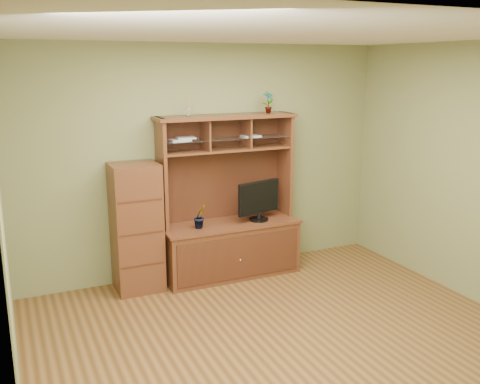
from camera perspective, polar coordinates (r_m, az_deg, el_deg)
room at (r=4.56m, az=5.50°, el=-0.66°), size 4.54×4.04×2.74m
media_hutch at (r=6.35m, az=-1.16°, el=-4.31°), size 1.66×0.61×1.90m
monitor at (r=6.32m, az=2.03°, el=-0.85°), size 0.59×0.23×0.47m
orchid_plant at (r=6.06m, az=-4.30°, el=-2.61°), size 0.18×0.16×0.27m
top_plant at (r=6.36m, az=3.02°, el=9.55°), size 0.15×0.11×0.26m
reed_diffuser at (r=5.98m, az=-5.52°, el=9.13°), size 0.06×0.06×0.30m
magazines at (r=6.08m, az=-3.69°, el=5.77°), size 1.09×0.18×0.04m
side_cabinet at (r=5.99m, az=-10.98°, el=-3.75°), size 0.51×0.46×1.43m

